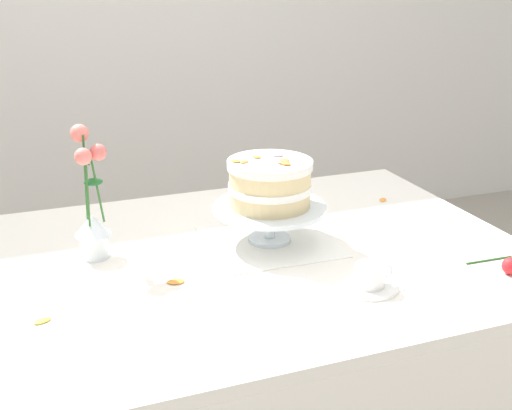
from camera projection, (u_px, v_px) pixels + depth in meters
name	position (u px, v px, depth m)	size (l,w,h in m)	color
dining_table	(249.00, 291.00, 1.63)	(1.40, 1.00, 0.74)	white
linen_napkin	(269.00, 241.00, 1.69)	(0.32, 0.32, 0.00)	white
cake_stand	(270.00, 212.00, 1.66)	(0.29, 0.29, 0.10)	silver
layer_cake	(270.00, 183.00, 1.63)	(0.21, 0.21, 0.13)	beige
flower_vase	(92.00, 213.00, 1.56)	(0.09, 0.10, 0.33)	silver
teacup	(370.00, 279.00, 1.44)	(0.13, 0.13, 0.06)	white
fallen_rose	(510.00, 266.00, 1.51)	(0.13, 0.10, 0.04)	#2D6028
loose_petal_0	(42.00, 321.00, 1.31)	(0.04, 0.02, 0.01)	yellow
loose_petal_1	(176.00, 282.00, 1.47)	(0.04, 0.03, 0.01)	orange
loose_petal_2	(383.00, 200.00, 1.98)	(0.04, 0.02, 0.00)	orange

